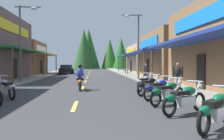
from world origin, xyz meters
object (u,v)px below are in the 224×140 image
streetlamp_left (24,33)px  pedestrian_strolling (178,75)px  pedestrian_waiting (145,71)px  parked_car_curbside (66,69)px  motorcycle_parked_right_1 (185,99)px  pedestrian_by_shop (145,70)px  rider_cruising_lead (80,79)px  streetlamp_right (135,37)px  motorcycle_parked_right_5 (145,82)px  motorcycle_parked_left_4 (6,88)px  motorcycle_parked_right_4 (149,85)px  motorcycle_parked_right_2 (168,92)px  motorcycle_parked_right_0 (216,110)px  motorcycle_parked_right_3 (159,88)px

streetlamp_left → pedestrian_strolling: 12.41m
pedestrian_waiting → parked_car_curbside: pedestrian_waiting is taller
motorcycle_parked_right_1 → pedestrian_by_shop: size_ratio=1.17×
rider_cruising_lead → pedestrian_waiting: bearing=-36.6°
streetlamp_right → motorcycle_parked_right_1: 16.71m
streetlamp_left → pedestrian_waiting: size_ratio=3.90×
motorcycle_parked_right_5 → pedestrian_by_shop: pedestrian_by_shop is taller
streetlamp_left → motorcycle_parked_left_4: 9.35m
streetlamp_right → motorcycle_parked_right_4: bearing=-96.1°
motorcycle_parked_right_2 → motorcycle_parked_right_0: bearing=-125.0°
motorcycle_parked_left_4 → rider_cruising_lead: rider_cruising_lead is taller
motorcycle_parked_right_5 → streetlamp_left: bearing=90.7°
motorcycle_parked_right_0 → motorcycle_parked_left_4: (-6.91, 5.93, 0.00)m
streetlamp_right → motorcycle_parked_right_4: size_ratio=3.96×
rider_cruising_lead → parked_car_curbside: (-3.33, 24.15, 0.03)m
streetlamp_left → pedestrian_strolling: size_ratio=3.72×
motorcycle_parked_right_1 → rider_cruising_lead: size_ratio=0.86×
motorcycle_parked_right_3 → pedestrian_waiting: 13.04m
parked_car_curbside → motorcycle_parked_right_0: bearing=-168.5°
streetlamp_left → motorcycle_parked_right_4: size_ratio=3.84×
motorcycle_parked_right_4 → motorcycle_parked_left_4: 6.84m
streetlamp_left → pedestrian_strolling: bearing=-31.9°
motorcycle_parked_right_3 → parked_car_curbside: size_ratio=0.41×
motorcycle_parked_right_5 → pedestrian_by_shop: (2.61, 12.74, 0.42)m
streetlamp_right → parked_car_curbside: streetlamp_right is taller
motorcycle_parked_right_0 → motorcycle_parked_right_3: 5.13m
motorcycle_parked_right_2 → parked_car_curbside: bearing=67.0°
pedestrian_by_shop → motorcycle_parked_left_4: bearing=-30.9°
motorcycle_parked_right_2 → pedestrian_strolling: pedestrian_strolling is taller
motorcycle_parked_right_4 → motorcycle_parked_right_1: bearing=-134.1°
motorcycle_parked_right_3 → pedestrian_waiting: bearing=43.4°
streetlamp_left → motorcycle_parked_right_5: streetlamp_left is taller
pedestrian_by_shop → parked_car_curbside: pedestrian_by_shop is taller
motorcycle_parked_right_1 → parked_car_curbside: parked_car_curbside is taller
streetlamp_right → motorcycle_parked_right_5: bearing=-96.3°
motorcycle_parked_left_4 → parked_car_curbside: parked_car_curbside is taller
streetlamp_right → motorcycle_parked_right_2: (-1.19, -14.50, -3.60)m
pedestrian_waiting → motorcycle_parked_right_1: bearing=104.5°
motorcycle_parked_right_3 → motorcycle_parked_right_1: bearing=-128.1°
streetlamp_right → motorcycle_parked_right_3: (-1.15, -13.05, -3.60)m
motorcycle_parked_right_2 → pedestrian_by_shop: (2.77, 17.75, 0.42)m
streetlamp_left → pedestrian_waiting: bearing=18.7°
pedestrian_by_shop → streetlamp_right: bearing=-25.0°
streetlamp_left → parked_car_curbside: bearing=86.1°
pedestrian_by_shop → motorcycle_parked_right_5: bearing=-10.7°
motorcycle_parked_right_3 → pedestrian_strolling: 3.56m
streetlamp_right → motorcycle_parked_right_5: 10.20m
motorcycle_parked_left_4 → pedestrian_waiting: bearing=-75.4°
pedestrian_by_shop → rider_cruising_lead: bearing=-27.1°
streetlamp_right → rider_cruising_lead: streetlamp_right is taller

